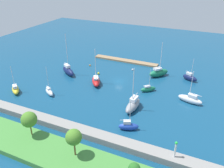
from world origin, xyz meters
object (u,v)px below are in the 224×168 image
Objects in this scene: sailboat_green_center_basin at (159,73)px; sailboat_gray_near_pier at (133,105)px; mooring_buoy_orange at (90,65)px; park_tree_east at (74,137)px; sailboat_red_inner_mooring at (96,80)px; mooring_buoy_yellow at (98,73)px; park_tree_center at (29,120)px; sailboat_white_far_south at (49,92)px; mooring_buoy_white at (132,70)px; sailboat_navy_along_channel at (190,77)px; sailboat_blue_by_breakwater at (128,126)px; sailboat_white_lone_north at (190,99)px; sailboat_navy_off_beacon at (68,70)px; harbor_beacon at (176,148)px; pier_dock at (126,61)px; sailboat_green_mid_basin at (148,89)px; sailboat_yellow_far_north at (15,89)px.

sailboat_green_center_basin is 1.00× the size of sailboat_gray_near_pier.
park_tree_east is at bearing 115.96° from mooring_buoy_orange.
sailboat_red_inner_mooring is 15.41× the size of mooring_buoy_yellow.
sailboat_red_inner_mooring is at bearing -90.46° from park_tree_center.
mooring_buoy_yellow is at bearing 101.88° from sailboat_white_far_south.
sailboat_navy_along_channel is at bearing -179.45° from mooring_buoy_white.
sailboat_blue_by_breakwater is 21.77m from sailboat_white_lone_north.
sailboat_gray_near_pier is at bearing -128.38° from park_tree_center.
sailboat_gray_near_pier is 15.80× the size of mooring_buoy_yellow.
sailboat_green_center_basin is at bearing -175.93° from mooring_buoy_orange.
sailboat_navy_off_beacon is at bearing -137.70° from sailboat_navy_along_channel.
harbor_beacon is 20.05m from sailboat_gray_near_pier.
sailboat_green_center_basin reaches higher than sailboat_white_far_south.
pier_dock is 43.29m from sailboat_blue_by_breakwater.
sailboat_navy_off_beacon is 1.25× the size of sailboat_red_inner_mooring.
sailboat_red_inner_mooring is at bearing 112.61° from sailboat_blue_by_breakwater.
sailboat_green_center_basin reaches higher than sailboat_blue_by_breakwater.
mooring_buoy_yellow is at bearing 151.02° from sailboat_green_center_basin.
sailboat_green_mid_basin is (-26.38, -14.17, -0.11)m from sailboat_white_far_south.
pier_dock is at bearing -24.93° from sailboat_white_lone_north.
mooring_buoy_white is at bearing -99.40° from park_tree_center.
park_tree_east is at bearing -138.52° from sailboat_blue_by_breakwater.
mooring_buoy_yellow is at bearing -8.93° from sailboat_red_inner_mooring.
sailboat_yellow_far_north is (31.43, -15.60, -4.57)m from park_tree_east.
pier_dock is 54.32m from park_tree_east.
sailboat_navy_off_beacon is (29.55, 11.69, 0.07)m from sailboat_green_center_basin.
mooring_buoy_yellow reaches higher than mooring_buoy_orange.
sailboat_red_inner_mooring reaches higher than sailboat_green_mid_basin.
sailboat_green_center_basin reaches higher than mooring_buoy_yellow.
sailboat_green_center_basin is 1.27× the size of sailboat_white_lone_north.
sailboat_green_center_basin is 1.42× the size of sailboat_yellow_far_north.
mooring_buoy_white is (4.58, -45.83, -5.28)m from park_tree_east.
sailboat_navy_off_beacon is at bearing -69.10° from park_tree_center.
mooring_buoy_white is at bearing 64.41° from sailboat_navy_off_beacon.
sailboat_green_center_basin is 22.19m from sailboat_red_inner_mooring.
mooring_buoy_yellow is at bearing 56.35° from sailboat_navy_off_beacon.
park_tree_center is 0.73× the size of sailboat_blue_by_breakwater.
sailboat_navy_off_beacon is at bearing 152.60° from sailboat_green_center_basin.
park_tree_center is 0.48× the size of sailboat_gray_near_pier.
sailboat_navy_off_beacon is 10.75m from mooring_buoy_yellow.
sailboat_white_far_south reaches higher than harbor_beacon.
sailboat_gray_near_pier is 8.83m from sailboat_blue_by_breakwater.
sailboat_white_far_south is (39.13, -11.61, -2.77)m from harbor_beacon.
sailboat_green_center_basin reaches higher than park_tree_east.
sailboat_white_lone_north reaches higher than sailboat_white_far_south.
sailboat_green_center_basin reaches higher than mooring_buoy_orange.
sailboat_green_center_basin is at bearing 47.90° from sailboat_green_mid_basin.
park_tree_center is at bearing -37.46° from sailboat_navy_off_beacon.
harbor_beacon is 49.58m from sailboat_navy_off_beacon.
mooring_buoy_white is at bearing -59.80° from harbor_beacon.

